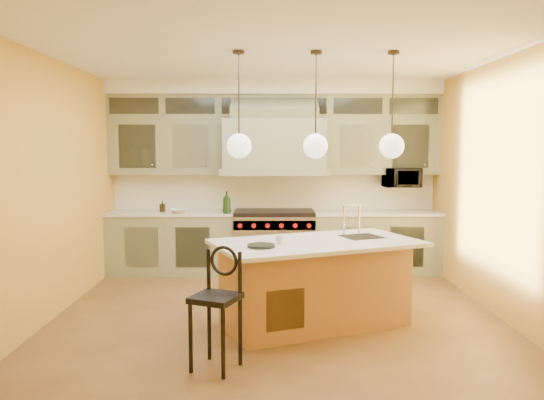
{
  "coord_description": "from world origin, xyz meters",
  "views": [
    {
      "loc": [
        -0.11,
        -5.82,
        1.89
      ],
      "look_at": [
        -0.05,
        0.7,
        1.26
      ],
      "focal_mm": 35.0,
      "sensor_mm": 36.0,
      "label": 1
    }
  ],
  "objects_px": {
    "range": "(274,241)",
    "microwave": "(401,178)",
    "counter_stool": "(217,301)",
    "kitchen_island": "(315,281)"
  },
  "relations": [
    {
      "from": "range",
      "to": "microwave",
      "type": "relative_size",
      "value": 2.21
    },
    {
      "from": "microwave",
      "to": "counter_stool",
      "type": "bearing_deg",
      "value": -124.47
    },
    {
      "from": "counter_stool",
      "to": "microwave",
      "type": "distance_m",
      "value": 4.48
    },
    {
      "from": "counter_stool",
      "to": "kitchen_island",
      "type": "bearing_deg",
      "value": 73.96
    },
    {
      "from": "range",
      "to": "kitchen_island",
      "type": "xyz_separation_m",
      "value": [
        0.41,
        -2.39,
        -0.01
      ]
    },
    {
      "from": "range",
      "to": "counter_stool",
      "type": "bearing_deg",
      "value": -98.7
    },
    {
      "from": "range",
      "to": "microwave",
      "type": "distance_m",
      "value": 2.18
    },
    {
      "from": "counter_stool",
      "to": "microwave",
      "type": "relative_size",
      "value": 1.94
    },
    {
      "from": "range",
      "to": "counter_stool",
      "type": "distance_m",
      "value": 3.56
    },
    {
      "from": "range",
      "to": "counter_stool",
      "type": "xyz_separation_m",
      "value": [
        -0.54,
        -3.52,
        0.11
      ]
    }
  ]
}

